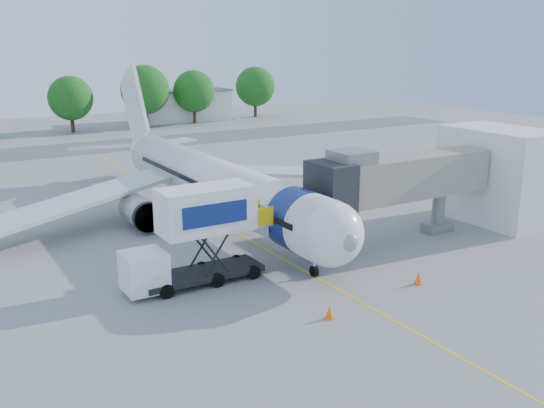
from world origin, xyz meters
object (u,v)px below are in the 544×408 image
jet_bridge (393,180)px  ground_tug (479,325)px  catering_hiloader (196,237)px  aircraft (211,182)px

jet_bridge → ground_tug: (-5.99, -12.69, -3.67)m
jet_bridge → catering_hiloader: size_ratio=1.64×
jet_bridge → catering_hiloader: bearing=-180.0°
aircraft → catering_hiloader: 12.77m
aircraft → catering_hiloader: bearing=-119.4°
jet_bridge → ground_tug: size_ratio=4.22×
jet_bridge → catering_hiloader: 14.34m
aircraft → ground_tug: aircraft is taller
aircraft → jet_bridge: size_ratio=2.71×
jet_bridge → ground_tug: jet_bridge is taller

